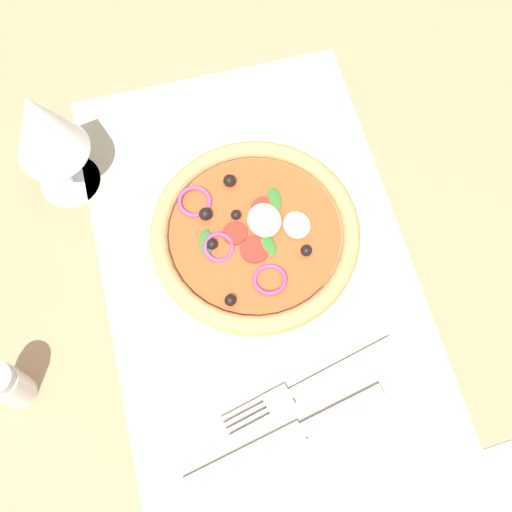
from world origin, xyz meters
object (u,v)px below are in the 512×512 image
Objects in this scene: pizza at (255,233)px; wine_glass at (42,128)px; knife at (284,440)px; pepper_shaker at (9,385)px; fork at (300,389)px; plate at (255,240)px.

wine_glass reaches higher than pizza.
pizza is 1.41× the size of wine_glass.
knife is 2.97× the size of pepper_shaker.
wine_glass reaches higher than knife.
fork is 4.91cm from knife.
pepper_shaker is at bearing -36.17° from knife.
plate is 3.73× the size of pepper_shaker.
plate is 23.17cm from wine_glass.
pepper_shaker is (-9.38, 25.31, 2.34)cm from plate.
plate is 27.10cm from pepper_shaker.
plate is 1.26× the size of knife.
pepper_shaker reaches higher than fork.
wine_glass is (31.89, 15.15, 9.57)cm from knife.
pizza reaches higher than fork.
knife is 25.40cm from pepper_shaker.
knife is at bearing 173.34° from pizza.
pepper_shaker is at bearing 110.34° from plate.
wine_glass reaches higher than plate.
plate is 1.61cm from pizza.
fork is at bearing -178.74° from pizza.
plate is at bearing -108.32° from knife.
fork is at bearing -134.60° from knife.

